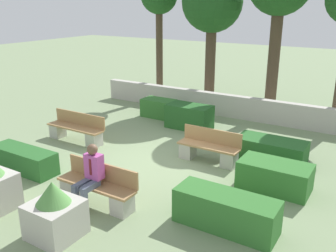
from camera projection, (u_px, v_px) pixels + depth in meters
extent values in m
plane|color=gray|center=(157.00, 162.00, 10.17)|extent=(60.00, 60.00, 0.00)
cube|color=#B7B2A8|center=(230.00, 106.00, 14.08)|extent=(11.40, 0.30, 0.84)
cube|color=#A37A4C|center=(96.00, 185.00, 7.92)|extent=(1.87, 0.44, 0.05)
cube|color=#A37A4C|center=(103.00, 171.00, 8.04)|extent=(1.87, 0.04, 0.40)
cube|color=#B7B2A8|center=(72.00, 187.00, 8.35)|extent=(0.36, 0.40, 0.42)
cube|color=#B7B2A8|center=(122.00, 204.00, 7.64)|extent=(0.36, 0.40, 0.42)
cube|color=#A37A4C|center=(75.00, 128.00, 11.55)|extent=(2.02, 0.44, 0.05)
cube|color=#A37A4C|center=(80.00, 119.00, 11.67)|extent=(2.02, 0.04, 0.40)
cube|color=#B7B2A8|center=(58.00, 131.00, 12.01)|extent=(0.36, 0.40, 0.42)
cube|color=#B7B2A8|center=(94.00, 139.00, 11.23)|extent=(0.36, 0.40, 0.42)
cube|color=#A37A4C|center=(208.00, 146.00, 10.05)|extent=(1.70, 0.44, 0.05)
cube|color=#A37A4C|center=(212.00, 136.00, 10.18)|extent=(1.70, 0.05, 0.40)
cube|color=#B7B2A8|center=(188.00, 150.00, 10.44)|extent=(0.36, 0.40, 0.42)
cube|color=#B7B2A8|center=(229.00, 159.00, 9.82)|extent=(0.36, 0.40, 0.42)
cube|color=#515B70|center=(84.00, 184.00, 7.79)|extent=(0.14, 0.46, 0.13)
cube|color=#515B70|center=(91.00, 186.00, 7.69)|extent=(0.14, 0.46, 0.13)
cube|color=#515B70|center=(76.00, 198.00, 7.69)|extent=(0.11, 0.11, 0.60)
cube|color=#515B70|center=(84.00, 201.00, 7.57)|extent=(0.11, 0.11, 0.60)
cube|color=#B74C9E|center=(94.00, 166.00, 7.83)|extent=(0.38, 0.22, 0.54)
sphere|color=brown|center=(92.00, 149.00, 7.69)|extent=(0.23, 0.23, 0.23)
cube|color=maroon|center=(90.00, 167.00, 7.73)|extent=(0.06, 0.01, 0.35)
cube|color=#33702D|center=(226.00, 211.00, 7.12)|extent=(1.98, 0.71, 0.70)
cube|color=#33702D|center=(159.00, 108.00, 14.09)|extent=(1.22, 0.72, 0.68)
cube|color=#286028|center=(271.00, 150.00, 10.24)|extent=(1.86, 0.86, 0.58)
cube|color=#286028|center=(24.00, 160.00, 9.59)|extent=(1.93, 0.63, 0.59)
cube|color=#235623|center=(189.00, 117.00, 12.80)|extent=(1.52, 0.82, 0.82)
cube|color=#33702D|center=(275.00, 176.00, 8.62)|extent=(1.61, 0.85, 0.65)
cube|color=#B7B2A8|center=(55.00, 219.00, 6.86)|extent=(0.87, 0.87, 0.69)
cone|color=#569347|center=(53.00, 193.00, 6.69)|extent=(0.64, 0.64, 0.42)
cylinder|color=#473828|center=(159.00, 54.00, 16.37)|extent=(0.30, 0.30, 3.98)
cylinder|color=#473828|center=(210.00, 63.00, 15.33)|extent=(0.42, 0.42, 3.50)
sphere|color=#1E4C1E|center=(212.00, 2.00, 14.57)|extent=(2.39, 2.39, 2.39)
cylinder|color=#473828|center=(274.00, 60.00, 13.87)|extent=(0.43, 0.43, 4.15)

